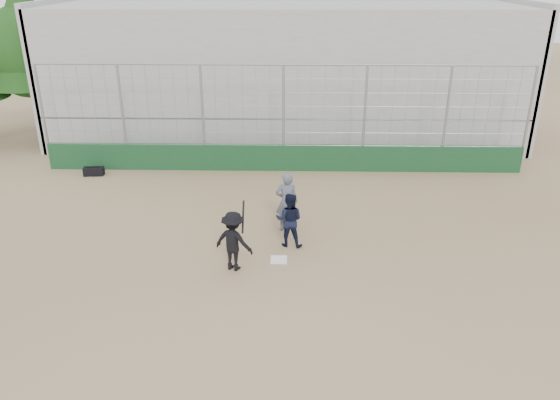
{
  "coord_description": "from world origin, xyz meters",
  "views": [
    {
      "loc": [
        0.32,
        -12.77,
        7.26
      ],
      "look_at": [
        0.0,
        1.4,
        1.15
      ],
      "focal_mm": 35.0,
      "sensor_mm": 36.0,
      "label": 1
    }
  ],
  "objects_px": {
    "batter_at_plate": "(233,241)",
    "umpire": "(287,205)",
    "catcher_crouched": "(289,229)",
    "equipment_bag": "(94,171)"
  },
  "relations": [
    {
      "from": "catcher_crouched",
      "to": "umpire",
      "type": "distance_m",
      "value": 1.04
    },
    {
      "from": "batter_at_plate",
      "to": "umpire",
      "type": "height_order",
      "value": "batter_at_plate"
    },
    {
      "from": "catcher_crouched",
      "to": "umpire",
      "type": "bearing_deg",
      "value": 94.59
    },
    {
      "from": "batter_at_plate",
      "to": "umpire",
      "type": "bearing_deg",
      "value": 59.72
    },
    {
      "from": "umpire",
      "to": "equipment_bag",
      "type": "xyz_separation_m",
      "value": [
        -7.29,
        4.45,
        -0.66
      ]
    },
    {
      "from": "umpire",
      "to": "catcher_crouched",
      "type": "bearing_deg",
      "value": 90.81
    },
    {
      "from": "catcher_crouched",
      "to": "umpire",
      "type": "height_order",
      "value": "umpire"
    },
    {
      "from": "batter_at_plate",
      "to": "umpire",
      "type": "relative_size",
      "value": 1.08
    },
    {
      "from": "batter_at_plate",
      "to": "catcher_crouched",
      "type": "bearing_deg",
      "value": 42.24
    },
    {
      "from": "catcher_crouched",
      "to": "equipment_bag",
      "type": "distance_m",
      "value": 9.17
    }
  ]
}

